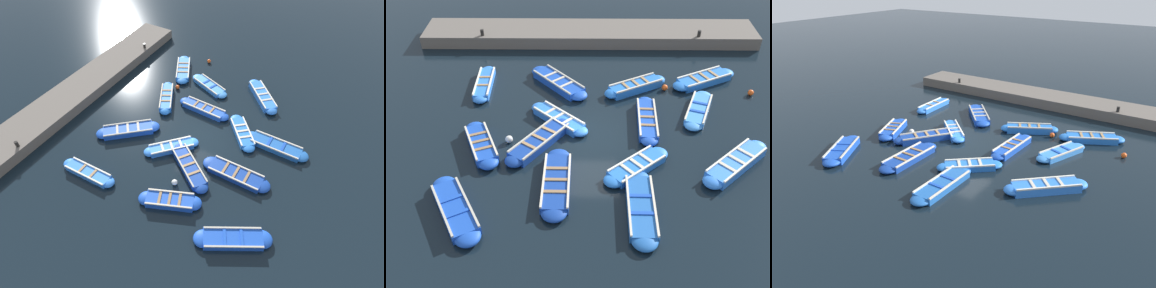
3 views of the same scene
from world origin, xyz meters
The scene contains 21 objects.
ground_plane centered at (0.00, 0.00, 0.00)m, with size 120.00×120.00×0.00m, color black.
boat_tucked centered at (-4.07, -5.41, 0.17)m, with size 3.49×0.83×0.40m.
boat_inner_gap centered at (3.09, -1.42, 0.16)m, with size 4.02×1.07×0.38m.
boat_far_corner centered at (4.53, -4.97, 0.19)m, with size 3.72×2.62×0.43m.
boat_near_quay centered at (1.96, 5.71, 0.20)m, with size 3.25×3.44×0.45m.
boat_outer_left centered at (0.58, -2.26, 0.18)m, with size 3.67×2.97×0.42m.
boat_bow_out centered at (-4.20, -1.66, 0.19)m, with size 3.59×3.29×0.44m.
boat_mid_row centered at (-1.88, 4.98, 0.15)m, with size 3.48×1.99×0.36m.
boat_drifting centered at (2.13, 1.73, 0.15)m, with size 2.76×3.05×0.37m.
boat_centre centered at (0.85, -4.69, 0.20)m, with size 3.39×2.05×0.45m.
boat_stern_in centered at (-3.83, 2.21, 0.20)m, with size 2.32×3.41×0.47m.
boat_broadside centered at (-1.06, -1.51, 0.17)m, with size 2.85×2.93×0.40m.
boat_alongside centered at (4.34, 1.68, 0.16)m, with size 3.97×1.05×0.38m.
boat_outer_right centered at (-1.01, 2.49, 0.18)m, with size 3.76×0.97×0.41m.
boat_end_of_row centered at (-4.60, 5.79, 0.18)m, with size 2.51×3.70×0.42m.
quay_wall centered at (-9.57, 0.00, 0.35)m, with size 2.78×19.56×0.71m.
bollard_north centered at (-8.53, -6.23, 0.88)m, with size 0.20×0.20×0.35m, color black.
bollard_mid_north centered at (-8.53, 6.23, 0.88)m, with size 0.20×0.20×0.35m, color black.
buoy_orange_near centered at (-3.84, 3.68, 0.15)m, with size 0.30×0.30×0.30m, color #E05119.
buoy_yellow_far centered at (-3.41, 7.86, 0.15)m, with size 0.29×0.29×0.29m, color #E05119.
buoy_white_drifting centered at (0.44, -3.58, 0.16)m, with size 0.33×0.33×0.33m, color silver.
Camera 2 is at (15.49, -0.47, 12.05)m, focal length 42.00 mm.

